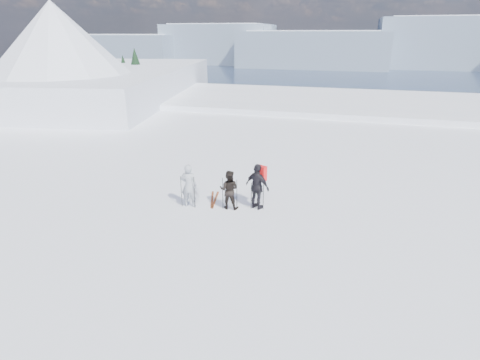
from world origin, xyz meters
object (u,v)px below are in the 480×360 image
object	(u,v)px
skier_grey	(189,186)
skis_loose	(214,199)
skier_dark	(229,190)
skier_pack	(257,187)

from	to	relation	value
skier_grey	skis_loose	world-z (taller)	skier_grey
skier_grey	skier_dark	world-z (taller)	skier_grey
skier_dark	skier_pack	size ratio (longest dim) A/B	0.85
skier_grey	skier_dark	bearing A→B (deg)	-176.16
skier_grey	skier_pack	size ratio (longest dim) A/B	0.96
skier_dark	skier_grey	bearing A→B (deg)	6.71
skier_grey	skis_loose	size ratio (longest dim) A/B	1.08
skier_dark	skier_pack	bearing A→B (deg)	-168.74
skier_grey	skier_dark	distance (m)	1.64
skier_dark	skis_loose	distance (m)	1.32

